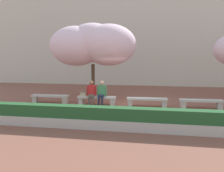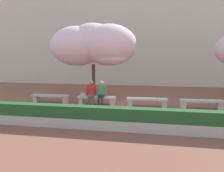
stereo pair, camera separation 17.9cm
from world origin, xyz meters
TOP-DOWN VIEW (x-y plane):
  - ground_plane at (0.00, 0.00)m, footprint 100.00×100.00m
  - building_facade at (0.00, 10.13)m, footprint 28.00×4.00m
  - stone_bench_west_end at (-3.98, 0.00)m, footprint 2.07×0.50m
  - stone_bench_near_west at (-1.33, 0.00)m, footprint 2.07×0.50m
  - stone_bench_center at (1.33, 0.00)m, footprint 2.07×0.50m
  - stone_bench_near_east at (3.98, 0.00)m, footprint 2.07×0.50m
  - person_seated_left at (-1.60, -0.05)m, footprint 0.50×0.72m
  - person_seated_right at (-1.04, -0.05)m, footprint 0.51×0.68m
  - handbag at (-2.06, -0.02)m, footprint 0.30×0.15m
  - cherry_tree_main at (-1.91, 1.67)m, footprint 5.14×3.17m
  - planter_hedge_foreground at (0.00, -3.77)m, footprint 12.99×0.50m

SIDE VIEW (x-z plane):
  - ground_plane at x=0.00m, z-range 0.00..0.00m
  - stone_bench_west_end at x=-3.98m, z-range 0.09..0.54m
  - stone_bench_near_west at x=-1.33m, z-range 0.09..0.54m
  - stone_bench_center at x=1.33m, z-range 0.09..0.54m
  - stone_bench_near_east at x=3.98m, z-range 0.09..0.54m
  - planter_hedge_foreground at x=0.00m, z-range -0.01..0.79m
  - handbag at x=-2.06m, z-range 0.41..0.75m
  - person_seated_left at x=-1.60m, z-range 0.05..1.34m
  - person_seated_right at x=-1.04m, z-range 0.05..1.34m
  - cherry_tree_main at x=-1.91m, z-range 0.99..5.51m
  - building_facade at x=0.00m, z-range 0.00..9.23m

